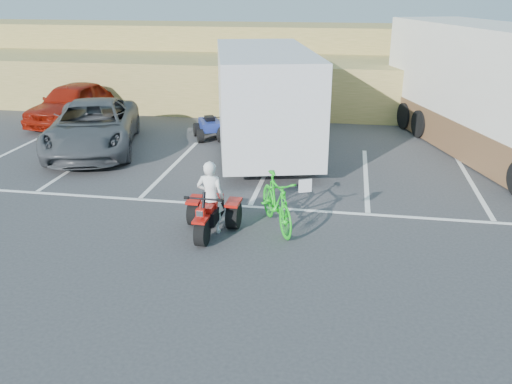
% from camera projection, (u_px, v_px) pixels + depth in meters
% --- Properties ---
extents(ground, '(100.00, 100.00, 0.00)m').
position_uv_depth(ground, '(227.00, 254.00, 10.35)').
color(ground, '#343436').
rests_on(ground, ground).
extents(parking_stripes, '(28.00, 5.16, 0.01)m').
position_uv_depth(parking_stripes, '(294.00, 185.00, 13.95)').
color(parking_stripes, white).
rests_on(parking_stripes, ground).
extents(grass_embankment, '(40.00, 8.50, 3.10)m').
position_uv_depth(grass_embankment, '(302.00, 67.00, 24.10)').
color(grass_embankment, olive).
rests_on(grass_embankment, ground).
extents(red_trike_atv, '(1.14, 1.51, 0.97)m').
position_uv_depth(red_trike_atv, '(210.00, 234.00, 11.17)').
color(red_trike_atv, '#B0100A').
rests_on(red_trike_atv, ground).
extents(rider, '(0.57, 0.38, 1.53)m').
position_uv_depth(rider, '(210.00, 197.00, 11.03)').
color(rider, white).
rests_on(rider, ground).
extents(green_dirt_bike, '(1.32, 1.98, 1.16)m').
position_uv_depth(green_dirt_bike, '(277.00, 202.00, 11.28)').
color(green_dirt_bike, '#14BF19').
rests_on(green_dirt_bike, ground).
extents(grey_pickup, '(3.98, 5.88, 1.50)m').
position_uv_depth(grey_pickup, '(93.00, 127.00, 16.66)').
color(grey_pickup, '#404246').
rests_on(grey_pickup, ground).
extents(red_car, '(2.16, 4.49, 1.48)m').
position_uv_depth(red_car, '(73.00, 103.00, 20.08)').
color(red_car, maroon).
rests_on(red_car, ground).
extents(cargo_trailer, '(4.17, 7.05, 3.08)m').
position_uv_depth(cargo_trailer, '(264.00, 98.00, 16.21)').
color(cargo_trailer, silver).
rests_on(cargo_trailer, ground).
extents(rv_motorhome, '(5.74, 10.54, 3.69)m').
position_uv_depth(rv_motorhome, '(494.00, 101.00, 16.05)').
color(rv_motorhome, silver).
rests_on(rv_motorhome, ground).
extents(quad_atv_blue, '(1.40, 1.57, 0.84)m').
position_uv_depth(quad_atv_blue, '(210.00, 138.00, 18.20)').
color(quad_atv_blue, navy).
rests_on(quad_atv_blue, ground).
extents(quad_atv_green, '(1.36, 1.66, 0.97)m').
position_uv_depth(quad_atv_green, '(241.00, 140.00, 18.02)').
color(quad_atv_green, '#166221').
rests_on(quad_atv_green, ground).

